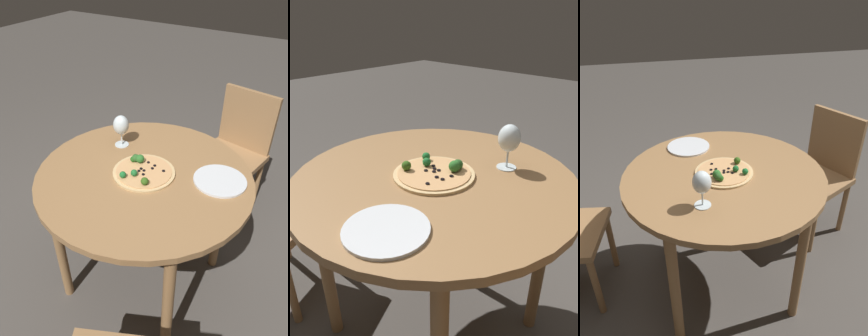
# 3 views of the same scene
# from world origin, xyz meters

# --- Properties ---
(ground_plane) EXTENTS (12.00, 12.00, 0.00)m
(ground_plane) POSITION_xyz_m (0.00, 0.00, 0.00)
(ground_plane) COLOR #4C4742
(dining_table) EXTENTS (1.00, 1.00, 0.77)m
(dining_table) POSITION_xyz_m (0.00, 0.00, 0.68)
(dining_table) COLOR olive
(dining_table) RESTS_ON ground_plane
(chair_2) EXTENTS (0.47, 0.47, 0.86)m
(chair_2) POSITION_xyz_m (-0.17, -0.91, 0.47)
(chair_2) COLOR #997047
(chair_2) RESTS_ON ground_plane
(pizza) EXTENTS (0.29, 0.29, 0.06)m
(pizza) POSITION_xyz_m (0.01, 0.00, 0.79)
(pizza) COLOR tan
(pizza) RESTS_ON dining_table
(wine_glass) EXTENTS (0.08, 0.08, 0.17)m
(wine_glass) POSITION_xyz_m (0.23, -0.15, 0.89)
(wine_glass) COLOR silver
(wine_glass) RESTS_ON dining_table
(plate_near) EXTENTS (0.24, 0.24, 0.01)m
(plate_near) POSITION_xyz_m (-0.32, -0.13, 0.78)
(plate_near) COLOR silver
(plate_near) RESTS_ON dining_table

